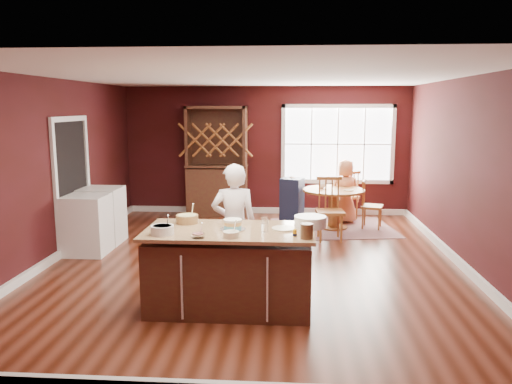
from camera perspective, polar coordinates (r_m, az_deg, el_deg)
room_shell at (r=7.17m, az=-0.20°, el=2.29°), size 7.00×7.00×7.00m
window at (r=10.63m, az=9.31°, el=5.42°), size 2.36×0.10×1.66m
doorway at (r=8.54m, az=-20.19°, el=0.69°), size 0.08×1.26×2.13m
kitchen_island at (r=5.75m, az=-3.02°, el=-8.95°), size 1.90×0.99×0.92m
dining_table at (r=9.49m, az=8.84°, el=-0.97°), size 1.16×1.16×0.75m
baker at (r=6.37m, az=-2.52°, el=-3.80°), size 0.62×0.45×1.58m
layer_cake at (r=5.59m, az=-2.68°, el=-3.74°), size 0.29×0.29×0.12m
bowl_blue at (r=5.49m, az=-10.66°, el=-4.28°), size 0.25×0.25×0.10m
bowl_yellow at (r=5.96m, az=-7.87°, el=-3.07°), size 0.26×0.26×0.10m
bowl_pink at (r=5.29m, az=-6.64°, el=-4.96°), size 0.14×0.14×0.05m
bowl_olive at (r=5.28m, az=-2.88°, el=-4.85°), size 0.17×0.17×0.06m
drinking_glass at (r=5.48m, az=1.01°, el=-3.75°), size 0.08×0.08×0.16m
dinner_plate at (r=5.62m, az=3.16°, el=-4.20°), size 0.26×0.26×0.02m
white_tub at (r=5.75m, az=6.22°, el=-3.38°), size 0.37×0.37×0.13m
stoneware_crock at (r=5.24m, az=5.83°, el=-4.47°), size 0.13×0.13×0.16m
toy_figurine at (r=5.33m, az=4.45°, el=-4.65°), size 0.05×0.05×0.08m
rug at (r=9.60m, az=8.76°, el=-4.07°), size 2.44×2.01×0.01m
chair_east at (r=9.63m, az=13.14°, el=-1.37°), size 0.46×0.48×0.93m
chair_south at (r=8.64m, az=8.46°, el=-1.93°), size 0.49×0.47×1.09m
chair_north at (r=10.33m, az=10.22°, el=-0.28°), size 0.58×0.57×1.02m
seated_woman at (r=9.97m, az=10.15°, el=0.07°), size 0.67×0.48×1.26m
high_chair at (r=9.71m, az=4.13°, el=-0.97°), size 0.49×0.49×0.96m
toddler at (r=9.75m, az=4.32°, el=1.05°), size 0.18×0.14×0.26m
table_plate at (r=9.35m, az=10.52°, el=0.21°), size 0.19×0.19×0.01m
table_cup at (r=9.52m, az=7.57°, el=0.73°), size 0.16×0.16×0.10m
hutch at (r=10.49m, az=-4.48°, el=3.51°), size 1.25×0.52×2.29m
washer at (r=8.22m, az=-18.76°, el=-3.56°), size 0.64×0.62×0.92m
dryer at (r=8.80m, az=-17.17°, el=-2.57°), size 0.65×0.63×0.94m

